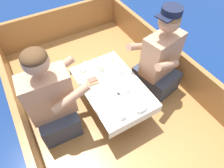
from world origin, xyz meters
The scene contains 24 objects.
ground_plane centered at (0.00, 0.00, 0.00)m, with size 60.00×60.00×0.00m, color navy.
boat_deck centered at (0.00, 0.00, 0.15)m, with size 1.84×2.99×0.29m, color #9E6B38.
gunwale_port centered at (-0.89, 0.00, 0.49)m, with size 0.06×2.99×0.39m, color #936033.
gunwale_starboard centered at (0.89, 0.00, 0.49)m, with size 0.06×2.99×0.39m, color #936033.
bow_coaming centered at (0.00, 1.46, 0.52)m, with size 1.72×0.06×0.45m, color #936033.
cockpit_table centered at (0.00, -0.02, 0.61)m, with size 0.56×0.87×0.35m.
person_port centered at (-0.58, 0.05, 0.69)m, with size 0.54×0.46×0.98m.
person_starboard centered at (0.58, -0.02, 0.70)m, with size 0.58×0.53×1.01m.
plate_sandwich centered at (-0.15, 0.10, 0.65)m, with size 0.18×0.18×0.01m.
plate_bread centered at (-0.16, -0.19, 0.65)m, with size 0.19×0.19×0.01m.
sandwich centered at (-0.15, 0.10, 0.68)m, with size 0.11×0.08×0.05m.
bowl_port_near centered at (0.14, 0.13, 0.67)m, with size 0.14×0.14×0.04m.
bowl_starboard_near centered at (0.08, -0.36, 0.67)m, with size 0.15×0.15×0.04m.
bowl_center_far centered at (0.06, -0.10, 0.67)m, with size 0.15×0.15×0.04m.
coffee_cup_port centered at (0.16, 0.31, 0.67)m, with size 0.10×0.07×0.05m.
coffee_cup_starboard centered at (-0.17, 0.30, 0.67)m, with size 0.09×0.06×0.05m.
coffee_cup_center centered at (-0.11, -0.37, 0.67)m, with size 0.09×0.07×0.05m.
tin_can centered at (0.01, 0.23, 0.67)m, with size 0.07×0.07×0.05m.
utensil_spoon_starboard centered at (-0.04, -0.10, 0.65)m, with size 0.07×0.17×0.01m.
utensil_knife_port centered at (0.20, -0.28, 0.65)m, with size 0.09×0.16×0.00m.
utensil_knife_starboard centered at (0.13, -0.23, 0.65)m, with size 0.15×0.10×0.00m.
utensil_spoon_center centered at (0.19, -0.08, 0.65)m, with size 0.14×0.12×0.01m.
utensil_fork_starboard centered at (0.00, -0.20, 0.65)m, with size 0.03×0.17×0.00m.
utensil_spoon_port centered at (-0.08, 0.36, 0.65)m, with size 0.04×0.17×0.01m.
Camera 1 is at (-0.63, -1.12, 2.14)m, focal length 32.00 mm.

